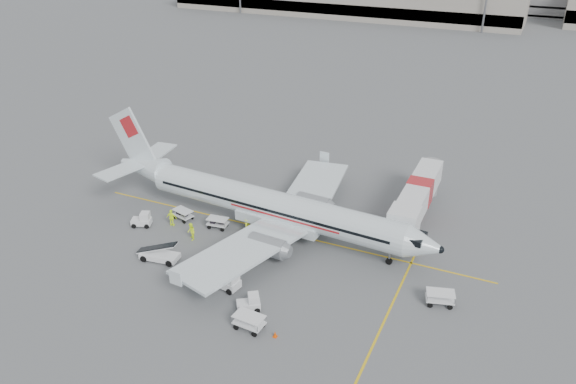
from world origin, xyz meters
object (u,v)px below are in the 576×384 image
object	(u,v)px
belt_loader	(159,248)
tug_aft	(141,219)
aircraft	(273,187)
tug_fore	(248,302)
tug_mid	(227,280)
jet_bridge	(418,200)

from	to	relation	value
belt_loader	tug_aft	distance (m)	7.40
aircraft	tug_aft	size ratio (longest dim) A/B	18.56
aircraft	tug_fore	xyz separation A→B (m)	(3.79, -12.57, -4.47)
tug_mid	tug_aft	xyz separation A→B (m)	(-13.94, 5.80, -0.12)
jet_bridge	tug_fore	world-z (taller)	jet_bridge
tug_mid	tug_aft	distance (m)	15.10
belt_loader	tug_aft	bearing A→B (deg)	133.82
belt_loader	tug_aft	xyz separation A→B (m)	(-5.75, 4.61, -0.57)
aircraft	tug_aft	world-z (taller)	aircraft
aircraft	tug_mid	world-z (taller)	aircraft
aircraft	tug_fore	world-z (taller)	aircraft
jet_bridge	tug_fore	distance (m)	23.61
tug_mid	tug_aft	size ratio (longest dim) A/B	1.15
tug_fore	jet_bridge	bearing A→B (deg)	33.29
aircraft	tug_fore	distance (m)	13.88
tug_mid	jet_bridge	bearing A→B (deg)	66.62
tug_fore	tug_aft	size ratio (longest dim) A/B	0.97
aircraft	belt_loader	size ratio (longest dim) A/B	7.57
aircraft	jet_bridge	distance (m)	16.24
aircraft	jet_bridge	xyz separation A→B (m)	(13.15, 9.05, -2.96)
tug_fore	tug_mid	world-z (taller)	tug_mid
jet_bridge	tug_aft	xyz separation A→B (m)	(-26.52, -13.92, -1.49)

